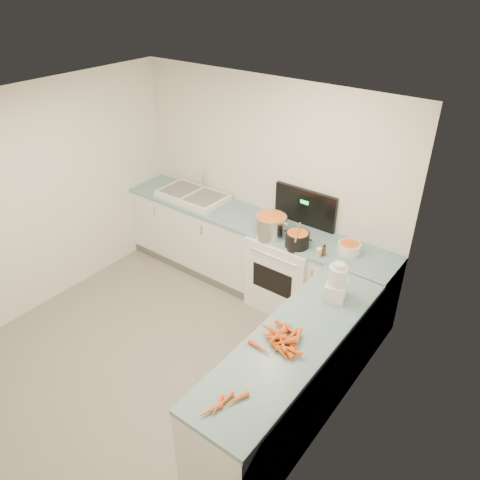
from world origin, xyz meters
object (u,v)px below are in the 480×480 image
Objects in this scene: sink at (193,195)px; black_pot at (297,240)px; mixing_bowl at (349,248)px; stove at (288,269)px; steel_pot at (271,226)px; food_processor at (337,283)px; extract_bottle at (324,251)px; spice_jar at (319,253)px.

sink is 1.65m from black_pot.
mixing_bowl is (0.49, 0.21, -0.02)m from black_pot.
mixing_bowl is at bearing 23.37° from black_pot.
stove is 1.54m from sink.
sink is 1.30m from steel_pot.
black_pot is 0.91m from food_processor.
mixing_bowl is (0.84, 0.19, -0.05)m from steel_pot.
sink is at bearing 172.59° from steel_pot.
steel_pot is 3.39× the size of extract_bottle.
extract_bottle is 1.14× the size of spice_jar.
sink is (-1.45, 0.02, 0.50)m from stove.
stove reaches higher than sink.
food_processor is (0.91, -0.72, 0.62)m from stove.
black_pot is 2.50× the size of extract_bottle.
sink is 2.38× the size of food_processor.
stove is 5.87× the size of mixing_bowl.
stove is 5.40× the size of black_pot.
sink is 3.41× the size of black_pot.
sink is at bearing -179.51° from mixing_bowl.
food_processor is at bearing -38.27° from stove.
sink is 9.75× the size of spice_jar.
black_pot is (0.35, -0.03, -0.04)m from steel_pot.
steel_pot reaches higher than black_pot.
food_processor is (0.44, -0.49, 0.11)m from spice_jar.
food_processor reaches higher than sink.
stove is at bearing 141.73° from food_processor.
black_pot reaches higher than extract_bottle.
steel_pot is at bearing 175.76° from black_pot.
extract_bottle is (1.95, -0.18, 0.01)m from sink.
steel_pot is (1.29, -0.17, 0.07)m from sink.
spice_jar is (-0.21, -0.26, -0.01)m from mixing_bowl.
sink is at bearing 162.72° from food_processor.
mixing_bowl is 0.27m from extract_bottle.
extract_bottle is at bearing 2.04° from black_pot.
food_processor reaches higher than steel_pot.
black_pot is at bearing -43.21° from stove.
stove reaches higher than black_pot.
mixing_bowl is 0.79m from food_processor.
stove is 15.43× the size of spice_jar.
spice_jar is 0.67m from food_processor.
food_processor is at bearing -53.20° from extract_bottle.
food_processor is (2.36, -0.73, 0.12)m from sink.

